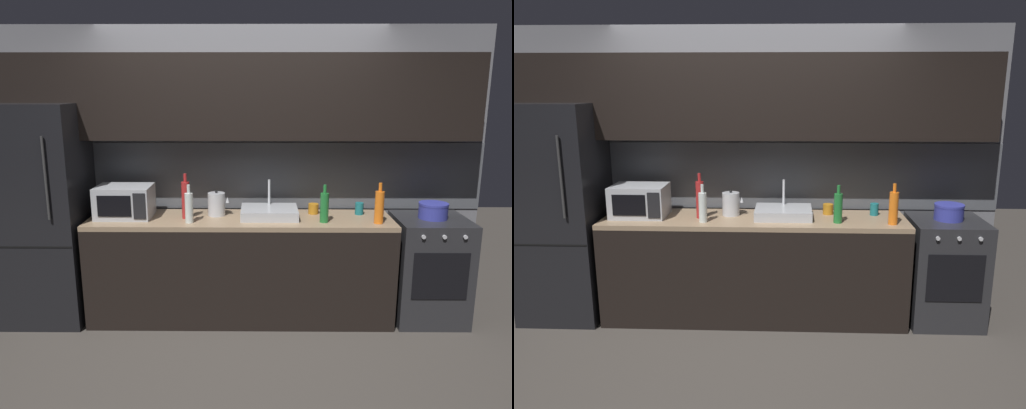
{
  "view_description": "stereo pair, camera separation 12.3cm",
  "coord_description": "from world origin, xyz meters",
  "views": [
    {
      "loc": [
        0.17,
        -3.17,
        1.99
      ],
      "look_at": [
        0.13,
        0.9,
        1.02
      ],
      "focal_mm": 34.84,
      "sensor_mm": 36.0,
      "label": 1
    },
    {
      "loc": [
        0.3,
        -3.17,
        1.99
      ],
      "look_at": [
        0.13,
        0.9,
        1.02
      ],
      "focal_mm": 34.84,
      "sensor_mm": 36.0,
      "label": 2
    }
  ],
  "objects": [
    {
      "name": "mug_amber",
      "position": [
        0.63,
        1.05,
        0.94
      ],
      "size": [
        0.09,
        0.09,
        0.09
      ],
      "primitive_type": "cylinder",
      "color": "#B27019",
      "rests_on": "counter_run"
    },
    {
      "name": "wine_bottle_orange",
      "position": [
        1.13,
        0.74,
        1.04
      ],
      "size": [
        0.07,
        0.07,
        0.33
      ],
      "color": "orange",
      "rests_on": "counter_run"
    },
    {
      "name": "wine_bottle_green",
      "position": [
        0.69,
        0.77,
        1.03
      ],
      "size": [
        0.07,
        0.07,
        0.31
      ],
      "color": "#1E6B2D",
      "rests_on": "counter_run"
    },
    {
      "name": "oven_range",
      "position": [
        1.62,
        0.9,
        0.45
      ],
      "size": [
        0.6,
        0.62,
        0.9
      ],
      "color": "#232326",
      "rests_on": "ground"
    },
    {
      "name": "wine_bottle_clear",
      "position": [
        -0.41,
        0.75,
        1.03
      ],
      "size": [
        0.07,
        0.07,
        0.32
      ],
      "color": "silver",
      "rests_on": "counter_run"
    },
    {
      "name": "ground_plane",
      "position": [
        0.0,
        0.0,
        0.0
      ],
      "size": [
        10.0,
        10.0,
        0.0
      ],
      "primitive_type": "plane",
      "color": "#3D3833"
    },
    {
      "name": "wine_bottle_red",
      "position": [
        -0.46,
        0.88,
        1.06
      ],
      "size": [
        0.07,
        0.07,
        0.38
      ],
      "color": "#A82323",
      "rests_on": "counter_run"
    },
    {
      "name": "kettle",
      "position": [
        -0.21,
        0.98,
        1.0
      ],
      "size": [
        0.18,
        0.15,
        0.22
      ],
      "color": "#B7BABF",
      "rests_on": "counter_run"
    },
    {
      "name": "mug_teal",
      "position": [
        1.03,
        1.03,
        0.95
      ],
      "size": [
        0.07,
        0.07,
        0.1
      ],
      "primitive_type": "cylinder",
      "color": "#19666B",
      "rests_on": "counter_run"
    },
    {
      "name": "sink_basin",
      "position": [
        0.24,
        0.93,
        0.94
      ],
      "size": [
        0.48,
        0.38,
        0.3
      ],
      "color": "#ADAFB5",
      "rests_on": "counter_run"
    },
    {
      "name": "microwave",
      "position": [
        -0.98,
        0.92,
        1.04
      ],
      "size": [
        0.46,
        0.35,
        0.27
      ],
      "color": "#A8AAAF",
      "rests_on": "counter_run"
    },
    {
      "name": "refrigerator",
      "position": [
        -1.66,
        0.9,
        0.93
      ],
      "size": [
        0.68,
        0.69,
        1.86
      ],
      "color": "black",
      "rests_on": "ground"
    },
    {
      "name": "back_wall",
      "position": [
        0.0,
        1.2,
        1.55
      ],
      "size": [
        4.31,
        0.44,
        2.5
      ],
      "color": "slate",
      "rests_on": "ground"
    },
    {
      "name": "cooking_pot",
      "position": [
        1.63,
        0.9,
        0.97
      ],
      "size": [
        0.24,
        0.24,
        0.13
      ],
      "color": "#333899",
      "rests_on": "oven_range"
    },
    {
      "name": "counter_run",
      "position": [
        0.0,
        0.9,
        0.45
      ],
      "size": [
        2.57,
        0.6,
        0.9
      ],
      "color": "black",
      "rests_on": "ground"
    }
  ]
}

